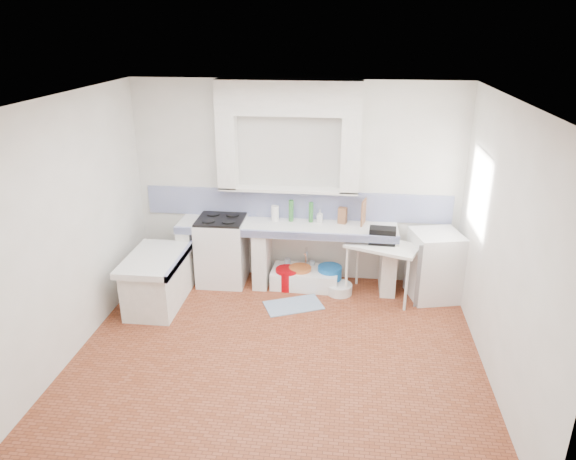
# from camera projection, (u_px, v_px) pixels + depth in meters

# --- Properties ---
(floor) EXTENTS (4.50, 4.50, 0.00)m
(floor) POSITION_uv_depth(u_px,v_px,m) (278.00, 353.00, 5.92)
(floor) COLOR brown
(floor) RESTS_ON ground
(ceiling) EXTENTS (4.50, 4.50, 0.00)m
(ceiling) POSITION_uv_depth(u_px,v_px,m) (275.00, 99.00, 4.89)
(ceiling) COLOR white
(ceiling) RESTS_ON ground
(wall_back) EXTENTS (4.50, 0.00, 4.50)m
(wall_back) POSITION_uv_depth(u_px,v_px,m) (296.00, 184.00, 7.25)
(wall_back) COLOR white
(wall_back) RESTS_ON ground
(wall_front) EXTENTS (4.50, 0.00, 4.50)m
(wall_front) POSITION_uv_depth(u_px,v_px,m) (236.00, 349.00, 3.56)
(wall_front) COLOR white
(wall_front) RESTS_ON ground
(wall_left) EXTENTS (0.00, 4.50, 4.50)m
(wall_left) POSITION_uv_depth(u_px,v_px,m) (70.00, 229.00, 5.65)
(wall_left) COLOR white
(wall_left) RESTS_ON ground
(wall_right) EXTENTS (0.00, 4.50, 4.50)m
(wall_right) POSITION_uv_depth(u_px,v_px,m) (503.00, 248.00, 5.16)
(wall_right) COLOR white
(wall_right) RESTS_ON ground
(alcove_mass) EXTENTS (1.90, 0.25, 0.45)m
(alcove_mass) POSITION_uv_depth(u_px,v_px,m) (288.00, 98.00, 6.72)
(alcove_mass) COLOR white
(alcove_mass) RESTS_ON ground
(window_frame) EXTENTS (0.35, 0.86, 1.06)m
(window_frame) POSITION_uv_depth(u_px,v_px,m) (494.00, 193.00, 6.18)
(window_frame) COLOR #331E10
(window_frame) RESTS_ON ground
(lace_valance) EXTENTS (0.01, 0.84, 0.24)m
(lace_valance) POSITION_uv_depth(u_px,v_px,m) (486.00, 161.00, 6.06)
(lace_valance) COLOR white
(lace_valance) RESTS_ON ground
(counter_slab) EXTENTS (3.00, 0.60, 0.08)m
(counter_slab) POSITION_uv_depth(u_px,v_px,m) (287.00, 227.00, 7.19)
(counter_slab) COLOR white
(counter_slab) RESTS_ON ground
(counter_lip) EXTENTS (3.00, 0.04, 0.10)m
(counter_lip) POSITION_uv_depth(u_px,v_px,m) (284.00, 235.00, 6.93)
(counter_lip) COLOR navy
(counter_lip) RESTS_ON ground
(counter_pier_left) EXTENTS (0.20, 0.55, 0.82)m
(counter_pier_left) POSITION_uv_depth(u_px,v_px,m) (190.00, 253.00, 7.50)
(counter_pier_left) COLOR white
(counter_pier_left) RESTS_ON ground
(counter_pier_mid) EXTENTS (0.20, 0.55, 0.82)m
(counter_pier_mid) POSITION_uv_depth(u_px,v_px,m) (262.00, 256.00, 7.39)
(counter_pier_mid) COLOR white
(counter_pier_mid) RESTS_ON ground
(counter_pier_right) EXTENTS (0.20, 0.55, 0.82)m
(counter_pier_right) POSITION_uv_depth(u_px,v_px,m) (388.00, 262.00, 7.20)
(counter_pier_right) COLOR white
(counter_pier_right) RESTS_ON ground
(peninsula_top) EXTENTS (0.70, 1.10, 0.08)m
(peninsula_top) POSITION_uv_depth(u_px,v_px,m) (155.00, 259.00, 6.69)
(peninsula_top) COLOR white
(peninsula_top) RESTS_ON ground
(peninsula_base) EXTENTS (0.60, 1.00, 0.62)m
(peninsula_base) POSITION_uv_depth(u_px,v_px,m) (157.00, 284.00, 6.82)
(peninsula_base) COLOR white
(peninsula_base) RESTS_ON ground
(peninsula_lip) EXTENTS (0.04, 1.10, 0.10)m
(peninsula_lip) POSITION_uv_depth(u_px,v_px,m) (180.00, 261.00, 6.66)
(peninsula_lip) COLOR navy
(peninsula_lip) RESTS_ON ground
(backsplash) EXTENTS (4.27, 0.03, 0.40)m
(backsplash) POSITION_uv_depth(u_px,v_px,m) (296.00, 204.00, 7.35)
(backsplash) COLOR navy
(backsplash) RESTS_ON ground
(stove) EXTENTS (0.66, 0.64, 0.93)m
(stove) POSITION_uv_depth(u_px,v_px,m) (222.00, 251.00, 7.42)
(stove) COLOR white
(stove) RESTS_ON ground
(sink) EXTENTS (0.94, 0.53, 0.22)m
(sink) POSITION_uv_depth(u_px,v_px,m) (305.00, 278.00, 7.41)
(sink) COLOR white
(sink) RESTS_ON ground
(side_table) EXTENTS (1.04, 0.81, 0.04)m
(side_table) POSITION_uv_depth(u_px,v_px,m) (381.00, 271.00, 7.01)
(side_table) COLOR white
(side_table) RESTS_ON ground
(fridge) EXTENTS (0.72, 0.72, 0.92)m
(fridge) POSITION_uv_depth(u_px,v_px,m) (434.00, 265.00, 6.99)
(fridge) COLOR white
(fridge) RESTS_ON ground
(bucket_red) EXTENTS (0.32, 0.32, 0.29)m
(bucket_red) POSITION_uv_depth(u_px,v_px,m) (287.00, 278.00, 7.33)
(bucket_red) COLOR #A80008
(bucket_red) RESTS_ON ground
(bucket_orange) EXTENTS (0.40, 0.40, 0.29)m
(bucket_orange) POSITION_uv_depth(u_px,v_px,m) (300.00, 277.00, 7.38)
(bucket_orange) COLOR #D0682D
(bucket_orange) RESTS_ON ground
(bucket_blue) EXTENTS (0.39, 0.39, 0.31)m
(bucket_blue) POSITION_uv_depth(u_px,v_px,m) (330.00, 277.00, 7.35)
(bucket_blue) COLOR blue
(bucket_blue) RESTS_ON ground
(basin_white) EXTENTS (0.36, 0.36, 0.13)m
(basin_white) POSITION_uv_depth(u_px,v_px,m) (340.00, 289.00, 7.21)
(basin_white) COLOR white
(basin_white) RESTS_ON ground
(water_bottle_a) EXTENTS (0.09, 0.09, 0.32)m
(water_bottle_a) POSITION_uv_depth(u_px,v_px,m) (287.00, 269.00, 7.58)
(water_bottle_a) COLOR silver
(water_bottle_a) RESTS_ON ground
(water_bottle_b) EXTENTS (0.10, 0.10, 0.30)m
(water_bottle_b) POSITION_uv_depth(u_px,v_px,m) (312.00, 271.00, 7.55)
(water_bottle_b) COLOR silver
(water_bottle_b) RESTS_ON ground
(black_bag) EXTENTS (0.36, 0.22, 0.22)m
(black_bag) POSITION_uv_depth(u_px,v_px,m) (382.00, 236.00, 6.87)
(black_bag) COLOR black
(black_bag) RESTS_ON side_table
(green_bottle_a) EXTENTS (0.08, 0.08, 0.31)m
(green_bottle_a) POSITION_uv_depth(u_px,v_px,m) (291.00, 211.00, 7.25)
(green_bottle_a) COLOR #2D6D2E
(green_bottle_a) RESTS_ON counter_slab
(green_bottle_b) EXTENTS (0.08, 0.08, 0.28)m
(green_bottle_b) POSITION_uv_depth(u_px,v_px,m) (311.00, 212.00, 7.22)
(green_bottle_b) COLOR #2D6D2E
(green_bottle_b) RESTS_ON counter_slab
(knife_block) EXTENTS (0.13, 0.12, 0.23)m
(knife_block) POSITION_uv_depth(u_px,v_px,m) (342.00, 215.00, 7.19)
(knife_block) COLOR brown
(knife_block) RESTS_ON counter_slab
(cutting_board) EXTENTS (0.08, 0.25, 0.34)m
(cutting_board) POSITION_uv_depth(u_px,v_px,m) (364.00, 212.00, 7.13)
(cutting_board) COLOR brown
(cutting_board) RESTS_ON counter_slab
(paper_towel) EXTENTS (0.12, 0.12, 0.21)m
(paper_towel) POSITION_uv_depth(u_px,v_px,m) (275.00, 213.00, 7.29)
(paper_towel) COLOR white
(paper_towel) RESTS_ON counter_slab
(soap_bottle) EXTENTS (0.09, 0.09, 0.18)m
(soap_bottle) POSITION_uv_depth(u_px,v_px,m) (320.00, 216.00, 7.23)
(soap_bottle) COLOR white
(soap_bottle) RESTS_ON counter_slab
(rug) EXTENTS (0.84, 0.68, 0.01)m
(rug) POSITION_uv_depth(u_px,v_px,m) (293.00, 305.00, 6.91)
(rug) COLOR #32588C
(rug) RESTS_ON ground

